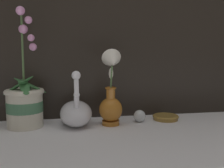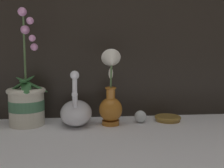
{
  "view_description": "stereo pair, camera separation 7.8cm",
  "coord_description": "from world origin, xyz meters",
  "views": [
    {
      "loc": [
        -0.14,
        -0.89,
        0.29
      ],
      "look_at": [
        0.04,
        0.14,
        0.17
      ],
      "focal_mm": 42.0,
      "sensor_mm": 36.0,
      "label": 1
    },
    {
      "loc": [
        -0.07,
        -0.91,
        0.29
      ],
      "look_at": [
        0.04,
        0.14,
        0.17
      ],
      "focal_mm": 42.0,
      "sensor_mm": 36.0,
      "label": 2
    }
  ],
  "objects": [
    {
      "name": "ground_plane",
      "position": [
        0.0,
        0.0,
        0.0
      ],
      "size": [
        2.8,
        2.8,
        0.0
      ],
      "primitive_type": "plane",
      "color": "white"
    },
    {
      "name": "orchid_potted_plant",
      "position": [
        -0.31,
        0.17,
        0.1
      ],
      "size": [
        0.18,
        0.2,
        0.47
      ],
      "color": "beige",
      "rests_on": "ground_plane"
    },
    {
      "name": "swan_figurine",
      "position": [
        -0.11,
        0.15,
        0.06
      ],
      "size": [
        0.13,
        0.22,
        0.23
      ],
      "color": "white",
      "rests_on": "ground_plane"
    },
    {
      "name": "blue_vase",
      "position": [
        0.03,
        0.13,
        0.11
      ],
      "size": [
        0.09,
        0.13,
        0.31
      ],
      "color": "#B26B23",
      "rests_on": "ground_plane"
    },
    {
      "name": "glass_sphere",
      "position": [
        0.16,
        0.16,
        0.03
      ],
      "size": [
        0.05,
        0.05,
        0.05
      ],
      "color": "silver",
      "rests_on": "ground_plane"
    },
    {
      "name": "amber_dish",
      "position": [
        0.28,
        0.17,
        0.01
      ],
      "size": [
        0.11,
        0.11,
        0.02
      ],
      "color": "olive",
      "rests_on": "ground_plane"
    }
  ]
}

